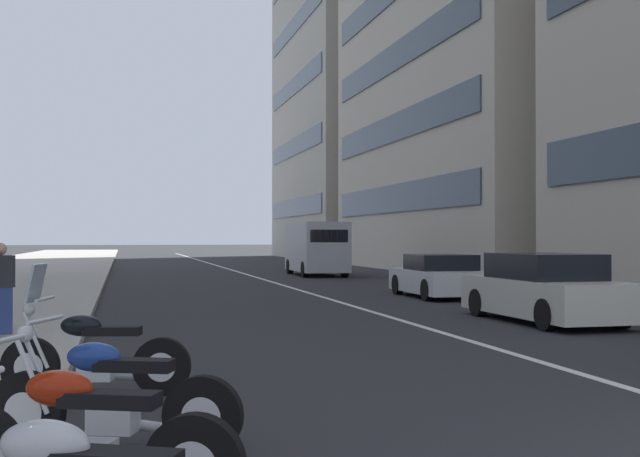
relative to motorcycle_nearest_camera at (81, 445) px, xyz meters
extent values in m
cube|color=silver|center=(33.73, -6.06, -0.42)|extent=(110.00, 0.16, 0.01)
ellipsoid|color=#B2B2B7|center=(-1.44, 0.10, 0.36)|extent=(0.41, 0.52, 0.24)
cube|color=black|center=(-0.08, -0.19, 0.31)|extent=(0.45, 0.68, 0.10)
ellipsoid|color=#991E0A|center=(0.05, 0.14, 0.37)|extent=(0.40, 0.52, 0.24)
cylinder|color=silver|center=(0.21, 0.53, 0.67)|extent=(0.57, 0.26, 0.04)
cylinder|color=black|center=(1.69, 0.52, -0.09)|extent=(0.35, 0.66, 0.66)
cylinder|color=silver|center=(1.69, 0.52, -0.09)|extent=(0.24, 0.35, 0.33)
cylinder|color=black|center=(1.14, -0.90, -0.09)|extent=(0.35, 0.66, 0.66)
cylinder|color=silver|center=(1.14, -0.90, -0.09)|extent=(0.24, 0.35, 0.33)
cube|color=silver|center=(1.41, -0.19, -0.11)|extent=(0.38, 0.45, 0.28)
cube|color=black|center=(1.35, -0.36, 0.31)|extent=(0.44, 0.68, 0.10)
ellipsoid|color=navy|center=(1.47, -0.03, 0.37)|extent=(0.39, 0.52, 0.24)
cylinder|color=silver|center=(1.59, 0.47, 0.21)|extent=(0.16, 0.31, 0.64)
cylinder|color=silver|center=(1.72, 0.42, 0.21)|extent=(0.16, 0.31, 0.64)
cylinder|color=silver|center=(1.63, 0.37, 0.67)|extent=(0.57, 0.25, 0.04)
sphere|color=silver|center=(1.69, 0.53, 0.55)|extent=(0.14, 0.14, 0.14)
cylinder|color=silver|center=(1.44, -0.50, -0.22)|extent=(0.33, 0.67, 0.16)
cylinder|color=black|center=(4.19, 0.75, -0.10)|extent=(0.26, 0.66, 0.65)
cylinder|color=silver|center=(4.19, 0.75, -0.10)|extent=(0.20, 0.35, 0.33)
cylinder|color=black|center=(3.86, -0.69, -0.10)|extent=(0.26, 0.66, 0.65)
cylinder|color=silver|center=(3.86, -0.69, -0.10)|extent=(0.20, 0.35, 0.33)
cube|color=silver|center=(4.02, 0.03, -0.11)|extent=(0.34, 0.43, 0.28)
cube|color=black|center=(3.98, -0.15, 0.30)|extent=(0.36, 0.67, 0.10)
ellipsoid|color=black|center=(4.06, 0.19, 0.36)|extent=(0.34, 0.50, 0.24)
cylinder|color=silver|center=(4.10, 0.68, 0.21)|extent=(0.11, 0.32, 0.64)
cylinder|color=silver|center=(4.24, 0.65, 0.21)|extent=(0.11, 0.32, 0.64)
cylinder|color=silver|center=(4.15, 0.59, 0.66)|extent=(0.59, 0.17, 0.04)
sphere|color=silver|center=(4.20, 0.77, 0.54)|extent=(0.14, 0.14, 0.14)
cube|color=#B2BCC6|center=(4.18, 0.69, 0.84)|extent=(0.46, 0.22, 0.44)
cylinder|color=silver|center=(4.10, -0.28, -0.23)|extent=(0.24, 0.69, 0.16)
cube|color=beige|center=(10.18, -8.88, 0.11)|extent=(4.60, 1.80, 0.76)
cube|color=black|center=(10.19, -8.88, 0.75)|extent=(2.42, 1.64, 0.53)
cylinder|color=black|center=(11.68, -8.07, -0.11)|extent=(0.62, 0.23, 0.62)
cylinder|color=black|center=(11.70, -9.67, -0.11)|extent=(0.62, 0.23, 0.62)
cylinder|color=black|center=(8.66, -8.10, -0.11)|extent=(0.62, 0.23, 0.62)
cylinder|color=black|center=(8.67, -9.69, -0.11)|extent=(0.62, 0.23, 0.62)
cube|color=silver|center=(17.50, -9.42, 0.06)|extent=(4.18, 1.94, 0.67)
cube|color=black|center=(17.34, -9.42, 0.62)|extent=(1.98, 1.74, 0.46)
cylinder|color=black|center=(18.89, -8.61, -0.11)|extent=(0.62, 0.23, 0.62)
cylinder|color=black|center=(18.85, -10.29, -0.11)|extent=(0.62, 0.23, 0.62)
cylinder|color=black|center=(16.15, -8.55, -0.11)|extent=(0.62, 0.23, 0.62)
cylinder|color=black|center=(16.11, -10.23, -0.11)|extent=(0.62, 0.23, 0.62)
cube|color=#B7B7BC|center=(32.06, -9.07, 0.92)|extent=(5.53, 2.12, 2.25)
cube|color=black|center=(29.33, -9.02, 1.42)|extent=(0.07, 1.69, 0.56)
cylinder|color=black|center=(33.94, -8.20, -0.06)|extent=(0.72, 0.27, 0.72)
cylinder|color=black|center=(33.91, -10.02, -0.06)|extent=(0.72, 0.27, 0.72)
cylinder|color=black|center=(30.21, -8.13, -0.06)|extent=(0.72, 0.27, 0.72)
cylinder|color=black|center=(30.17, -9.94, -0.06)|extent=(0.72, 0.27, 0.72)
cube|color=#33478C|center=(9.14, 1.74, 0.12)|extent=(0.39, 0.40, 0.79)
cube|color=#2D2D33|center=(9.14, 1.74, 0.78)|extent=(0.46, 0.47, 0.54)
sphere|color=tan|center=(9.14, 1.74, 1.16)|extent=(0.21, 0.21, 0.21)
cube|color=#384756|center=(36.56, -14.47, 3.47)|extent=(21.88, 0.08, 1.50)
cube|color=#384756|center=(36.56, -14.47, 7.27)|extent=(21.88, 0.08, 1.50)
cube|color=#384756|center=(36.56, -14.47, 11.08)|extent=(21.88, 0.08, 1.50)
cube|color=#384756|center=(63.31, -14.47, 3.93)|extent=(19.92, 0.08, 1.50)
cube|color=#384756|center=(63.31, -14.47, 9.12)|extent=(19.92, 0.08, 1.50)
cube|color=#384756|center=(63.31, -14.47, 14.32)|extent=(19.92, 0.08, 1.50)
cube|color=#384756|center=(63.31, -14.47, 19.51)|extent=(19.92, 0.08, 1.50)
camera|label=1|loc=(-5.61, -0.26, 1.35)|focal=46.43mm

